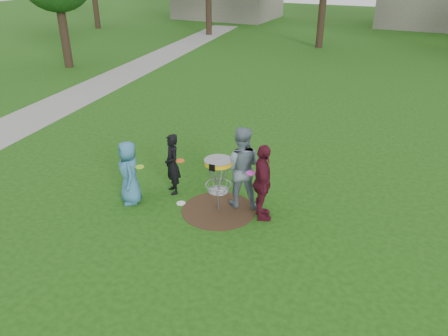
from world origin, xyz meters
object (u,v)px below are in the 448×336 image
at_px(disc_golf_basket, 218,172).
at_px(player_blue, 129,173).
at_px(player_black, 172,164).
at_px(player_grey, 241,167).
at_px(player_maroon, 263,183).

bearing_deg(disc_golf_basket, player_blue, -165.83).
height_order(player_black, player_grey, player_grey).
xyz_separation_m(player_grey, disc_golf_basket, (-0.35, -0.48, 0.01)).
distance_m(player_grey, disc_golf_basket, 0.60).
relative_size(player_grey, disc_golf_basket, 1.47).
xyz_separation_m(player_blue, player_maroon, (3.18, 0.67, 0.12)).
bearing_deg(player_maroon, player_black, 59.04).
height_order(player_blue, player_maroon, player_maroon).
xyz_separation_m(player_black, player_maroon, (2.50, -0.19, 0.12)).
xyz_separation_m(player_black, disc_golf_basket, (1.46, -0.32, 0.23)).
height_order(player_grey, disc_golf_basket, player_grey).
bearing_deg(player_grey, player_blue, 4.69).
bearing_deg(disc_golf_basket, player_grey, 53.79).
bearing_deg(disc_golf_basket, player_maroon, 7.24).
bearing_deg(player_blue, player_black, 98.23).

